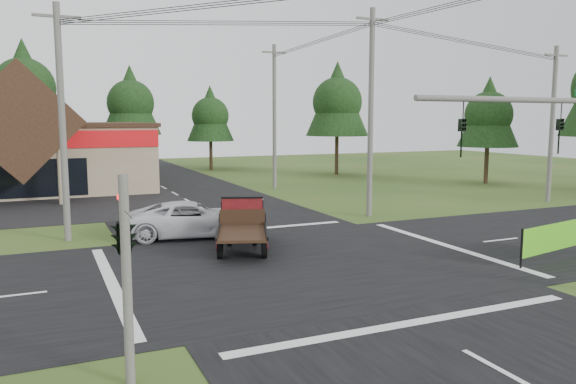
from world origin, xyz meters
TOP-DOWN VIEW (x-y plane):
  - ground at (0.00, 0.00)m, footprint 120.00×120.00m
  - road_ns at (0.00, 0.00)m, footprint 12.00×120.00m
  - road_ew at (0.00, 0.00)m, footprint 120.00×12.00m
  - traffic_signal_corner at (-7.50, -7.32)m, footprint 0.53×2.48m
  - utility_pole_nw at (-8.00, 8.00)m, footprint 2.00×0.30m
  - utility_pole_ne at (8.00, 8.00)m, footprint 2.00×0.30m
  - utility_pole_far at (22.00, 8.00)m, footprint 2.00×0.30m
  - utility_pole_n at (8.00, 22.00)m, footprint 2.00×0.30m
  - tree_row_c at (-10.00, 41.00)m, footprint 7.28×7.28m
  - tree_row_d at (0.00, 42.00)m, footprint 6.16×6.16m
  - tree_row_e at (8.00, 40.00)m, footprint 5.04×5.04m
  - tree_side_ne at (18.00, 30.00)m, footprint 6.16×6.16m
  - tree_side_e_near at (26.00, 18.00)m, footprint 5.04×5.04m
  - antique_flatbed_truck at (-1.33, 3.10)m, footprint 3.70×5.69m
  - roadside_banner at (9.13, -3.58)m, footprint 4.38×1.04m
  - white_pickup at (-2.62, 6.57)m, footprint 6.36×3.76m

SIDE VIEW (x-z plane):
  - ground at x=0.00m, z-range 0.00..0.00m
  - road_ns at x=0.00m, z-range 0.00..0.02m
  - road_ew at x=0.00m, z-range 0.00..0.02m
  - roadside_banner at x=9.13m, z-range 0.00..1.52m
  - white_pickup at x=-2.62m, z-range 0.00..1.66m
  - antique_flatbed_truck at x=-1.33m, z-range 0.00..2.22m
  - traffic_signal_corner at x=-7.50m, z-range 1.32..5.72m
  - utility_pole_far at x=22.00m, z-range 0.14..10.34m
  - utility_pole_nw at x=-8.00m, z-range 0.14..10.64m
  - utility_pole_n at x=8.00m, z-range 0.14..11.34m
  - utility_pole_ne at x=8.00m, z-range 0.14..11.64m
  - tree_row_e at x=8.00m, z-range 1.49..10.58m
  - tree_side_e_near at x=26.00m, z-range 1.49..10.58m
  - tree_row_d at x=0.00m, z-range 1.82..12.93m
  - tree_side_ne at x=18.00m, z-range 1.82..12.93m
  - tree_row_c at x=-10.00m, z-range 2.16..15.29m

